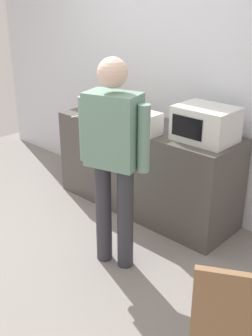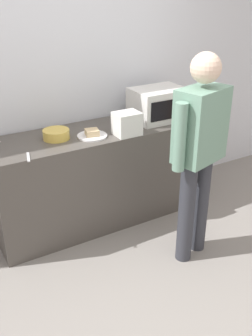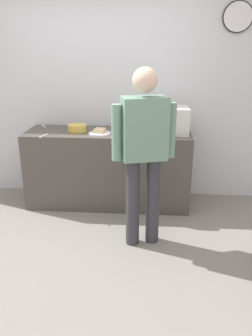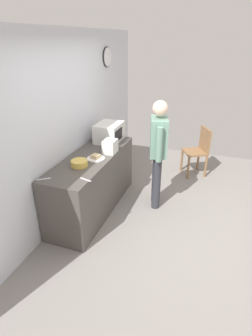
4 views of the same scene
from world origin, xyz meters
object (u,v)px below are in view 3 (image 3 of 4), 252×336
Objects in this scene: microwave at (166,120)px; sandwich_plate at (100,132)px; salad_bowl at (77,128)px; spoon_utensil at (44,136)px; toaster at (124,128)px; person_standing at (144,147)px; fork_utensil at (43,126)px.

sandwich_plate is at bearing -172.28° from microwave.
sandwich_plate is 1.15× the size of salad_bowl.
salad_bowl is 1.33× the size of spoon_utensil.
salad_bowl reaches higher than sandwich_plate.
salad_bowl is at bearing 179.65° from microwave.
toaster is (-0.47, -0.21, -0.05)m from microwave.
fork_utensil is at bearing 139.00° from person_standing.
spoon_utensil is 0.10× the size of person_standing.
microwave is 1.55m from fork_utensil.
person_standing is (0.52, -0.78, 0.06)m from sandwich_plate.
microwave is 1.93× the size of sandwich_plate.
spoon_utensil is (-0.33, -0.26, -0.04)m from salad_bowl.
salad_bowl is (-0.28, 0.11, 0.02)m from sandwich_plate.
person_standing is (1.29, -1.12, 0.08)m from fork_utensil.
person_standing is at bearing -41.00° from fork_utensil.
person_standing is at bearing -104.74° from microwave.
microwave is 2.27× the size of toaster.
fork_utensil is at bearing 171.18° from microwave.
toaster is at bearing 109.20° from person_standing.
person_standing is at bearing -56.35° from sandwich_plate.
salad_bowl is 1.33× the size of fork_utensil.
salad_bowl is 0.42m from spoon_utensil.
spoon_utensil is at bearing -166.14° from sandwich_plate.
sandwich_plate is 0.30m from salad_bowl.
sandwich_plate is 0.94m from person_standing.
toaster is at bearing -156.04° from microwave.
sandwich_plate is at bearing 13.86° from spoon_utensil.
toaster is at bearing -20.68° from salad_bowl.
toaster is 0.72m from person_standing.
salad_bowl is 0.54m from fork_utensil.
spoon_utensil is (-1.36, -0.25, -0.15)m from microwave.
fork_utensil is (-1.05, 0.44, -0.10)m from toaster.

